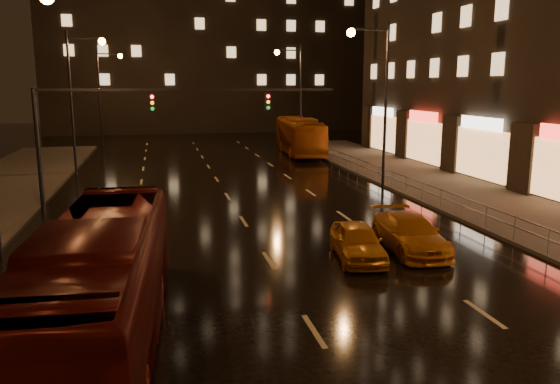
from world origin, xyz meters
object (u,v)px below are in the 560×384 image
at_px(bus_curb, 299,136).
at_px(taxi_far, 410,233).
at_px(taxi_near, 357,241).
at_px(bus_red, 100,285).

distance_m(bus_curb, taxi_far, 30.30).
bearing_deg(taxi_far, taxi_near, -163.61).
xyz_separation_m(bus_curb, taxi_far, (-3.41, -30.09, -0.99)).
bearing_deg(bus_red, taxi_far, 31.16).
height_order(bus_red, taxi_near, bus_red).
bearing_deg(taxi_near, taxi_far, 20.81).
distance_m(taxi_near, taxi_far, 2.41).
bearing_deg(taxi_near, bus_red, -141.19).
xyz_separation_m(bus_curb, taxi_near, (-5.76, -30.63, -1.00)).
height_order(bus_curb, taxi_far, bus_curb).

